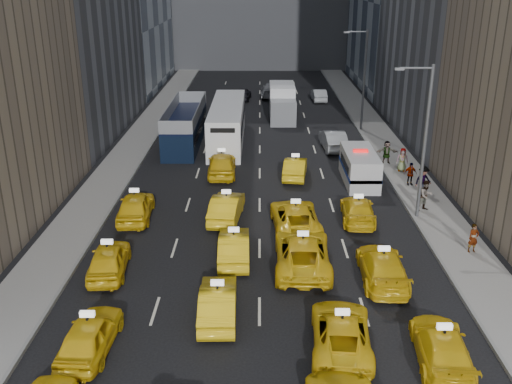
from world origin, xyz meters
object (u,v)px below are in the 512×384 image
at_px(city_bus, 227,123).
at_px(pedestrian_0, 473,238).
at_px(double_decker, 185,124).
at_px(box_truck, 282,103).
at_px(nypd_van, 359,167).

relative_size(city_bus, pedestrian_0, 8.20).
xyz_separation_m(double_decker, box_truck, (8.49, 8.79, -0.03)).
relative_size(double_decker, pedestrian_0, 7.40).
distance_m(nypd_van, pedestrian_0, 11.62).
relative_size(city_bus, box_truck, 1.76).
bearing_deg(city_bus, pedestrian_0, -58.09).
distance_m(city_bus, box_truck, 9.73).
bearing_deg(nypd_van, city_bus, 130.59).
bearing_deg(double_decker, box_truck, 40.84).
bearing_deg(pedestrian_0, box_truck, 94.35).
bearing_deg(pedestrian_0, double_decker, 117.87).
relative_size(nypd_van, pedestrian_0, 3.58).
height_order(double_decker, pedestrian_0, double_decker).
bearing_deg(double_decker, pedestrian_0, -55.02).
bearing_deg(nypd_van, box_truck, 100.79).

